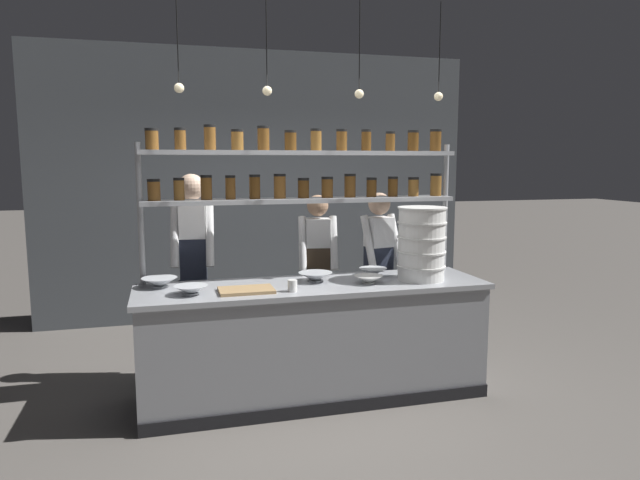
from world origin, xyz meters
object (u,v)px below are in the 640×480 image
Objects in this scene: chef_center at (318,267)px; prep_bowl_center_back at (315,277)px; prep_bowl_center_front at (369,280)px; cutting_board at (246,290)px; container_stack at (422,244)px; prep_bowl_near_right at (191,290)px; prep_bowl_far_left at (373,272)px; serving_cup_front at (292,286)px; prep_bowl_near_left at (160,283)px; chef_left at (193,260)px; chef_right at (379,267)px; spice_shelf_unit at (304,179)px.

prep_bowl_center_back is (-0.22, -0.76, 0.07)m from chef_center.
cutting_board is at bearing -177.91° from prep_bowl_center_front.
container_stack reaches higher than prep_bowl_near_right.
prep_bowl_far_left is 2.70× the size of serving_cup_front.
chef_center is 0.73m from prep_bowl_far_left.
prep_bowl_near_left is 3.10× the size of serving_cup_front.
chef_left is at bearing 148.33° from prep_bowl_center_front.
container_stack is 0.89m from prep_bowl_center_back.
container_stack is (1.76, -0.78, 0.18)m from chef_left.
chef_right reaches higher than prep_bowl_center_back.
chef_left is 6.56× the size of prep_bowl_near_left.
prep_bowl_far_left is (1.11, 0.32, 0.02)m from cutting_board.
chef_right reaches higher than container_stack.
spice_shelf_unit is 1.67× the size of chef_center.
chef_left is at bearing 61.30° from prep_bowl_near_left.
cutting_board is 0.97m from prep_bowl_center_front.
spice_shelf_unit is at bearing 68.03° from serving_cup_front.
serving_cup_front is at bearing -169.79° from prep_bowl_center_front.
prep_bowl_near_right is (-1.37, -0.02, 0.00)m from prep_bowl_center_front.
prep_bowl_near_left is 1.15× the size of prep_bowl_far_left.
prep_bowl_center_front is at bearing 2.09° from cutting_board.
prep_bowl_near_right is at bearing -154.62° from spice_shelf_unit.
prep_bowl_near_left and prep_bowl_center_back have the same top height.
spice_shelf_unit is 1.19m from chef_left.
container_stack reaches higher than cutting_board.
prep_bowl_far_left reaches higher than cutting_board.
cutting_board is 4.60× the size of serving_cup_front.
chef_left is at bearing 125.89° from serving_cup_front.
spice_shelf_unit is 1.30m from prep_bowl_near_right.
prep_bowl_center_back is (1.20, -0.11, 0.00)m from prep_bowl_near_left.
container_stack is 0.53m from prep_bowl_center_front.
container_stack is 2.42× the size of prep_bowl_near_right.
chef_left is 7.23× the size of prep_bowl_near_right.
prep_bowl_center_front is 2.64× the size of serving_cup_front.
chef_center reaches higher than prep_bowl_center_back.
prep_bowl_center_front is at bearing -24.81° from prep_bowl_center_back.
spice_shelf_unit reaches higher than container_stack.
prep_bowl_far_left is (0.31, -0.65, 0.06)m from chef_center.
container_stack is at bearing 1.55° from prep_bowl_near_right.
chef_right is 1.86m from prep_bowl_near_right.
prep_bowl_near_right is 1.04× the size of prep_bowl_far_left.
container_stack reaches higher than prep_bowl_far_left.
prep_bowl_center_back is (-0.74, -0.52, 0.05)m from chef_right.
chef_center is 1.26m from cutting_board.
prep_bowl_far_left is at bearing -0.25° from prep_bowl_near_left.
chef_center is at bearing 115.01° from prep_bowl_far_left.
prep_bowl_center_front is (-0.35, -0.70, 0.04)m from chef_right.
container_stack is 2.17× the size of prep_bowl_center_back.
chef_right is 0.74m from container_stack.
spice_shelf_unit is 0.98m from prep_bowl_center_front.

